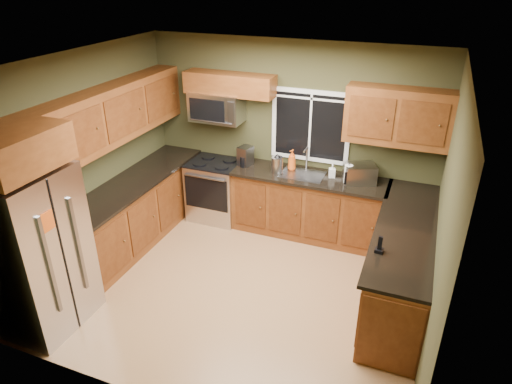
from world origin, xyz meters
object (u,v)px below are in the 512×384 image
Objects in this scene: soap_bottle_a at (292,160)px; cordless_phone at (380,247)px; microwave at (217,107)px; coffee_maker at (245,157)px; soap_bottle_b at (332,171)px; kettle at (277,164)px; paper_towel_roll at (348,174)px; range at (216,190)px; refrigerator at (37,252)px; toaster_oven at (360,174)px.

cordless_phone is (1.45, -1.67, -0.09)m from soap_bottle_a.
microwave is 4.12× the size of cordless_phone.
coffee_maker is 1.27m from soap_bottle_b.
kettle reaches higher than cordless_phone.
microwave is 2.71× the size of coffee_maker.
kettle is at bearing -9.86° from coffee_maker.
kettle is 1.02× the size of paper_towel_roll.
microwave is 1.32m from soap_bottle_a.
range is 0.77m from coffee_maker.
soap_bottle_a is at bearing 175.50° from soap_bottle_b.
cordless_phone is (2.61, -1.68, -0.73)m from microwave.
paper_towel_roll is at bearing 2.01° from kettle.
refrigerator is 9.76× the size of cordless_phone.
kettle is (1.00, -0.19, -0.66)m from microwave.
soap_bottle_b is (0.59, -0.05, -0.06)m from soap_bottle_a.
kettle reaches higher than toaster_oven.
soap_bottle_b is at bearing 10.12° from kettle.
toaster_oven is at bearing 1.32° from range.
toaster_oven is at bearing -4.24° from soap_bottle_b.
refrigerator is 2.37× the size of microwave.
range is at bearing -177.49° from soap_bottle_b.
microwave is 2.70× the size of paper_towel_roll.
coffee_maker reaches higher than soap_bottle_b.
toaster_oven is (2.12, 0.05, 0.60)m from range.
microwave is at bearing 76.66° from refrigerator.
toaster_oven is 1.13m from kettle.
refrigerator is 6.04× the size of soap_bottle_a.
soap_bottle_b is at bearing -1.94° from microwave.
toaster_oven is 0.97m from soap_bottle_a.
range is (0.69, 2.77, -0.43)m from refrigerator.
soap_bottle_b is at bearing -4.50° from soap_bottle_a.
range is 1.32m from soap_bottle_a.
refrigerator is 6.42× the size of coffee_maker.
coffee_maker is at bearing -12.10° from microwave.
paper_towel_roll is at bearing -2.12° from coffee_maker.
soap_bottle_b is 1.02× the size of cordless_phone.
soap_bottle_a is (-0.83, 0.15, 0.02)m from paper_towel_roll.
toaster_oven reaches higher than soap_bottle_b.
soap_bottle_a reaches higher than cordless_phone.
range is at bearing -89.98° from microwave.
kettle is 1.52× the size of soap_bottle_b.
microwave is at bearing 90.02° from range.
microwave is at bearing 179.36° from soap_bottle_a.
coffee_maker is 0.53m from kettle.
soap_bottle_a reaches higher than coffee_maker.
paper_towel_roll is 0.26m from soap_bottle_b.
paper_towel_roll reaches higher than soap_bottle_b.
microwave reaches higher than refrigerator.
refrigerator reaches higher than soap_bottle_a.
cordless_phone is at bearing -32.74° from microwave.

